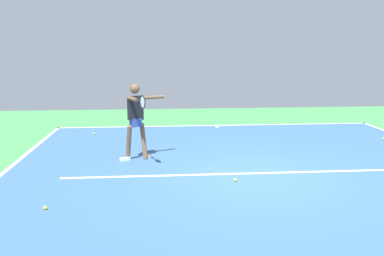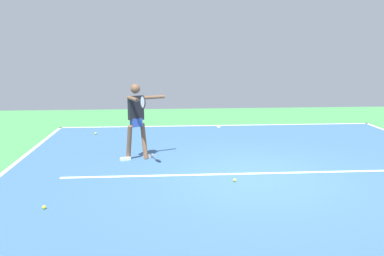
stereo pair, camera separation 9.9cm
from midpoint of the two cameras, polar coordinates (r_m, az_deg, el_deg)
name	(u,v)px [view 1 (the left image)]	position (r m, az deg, el deg)	size (l,w,h in m)	color
ground_plane	(257,178)	(8.66, 8.55, -6.79)	(20.04, 20.04, 0.00)	#428E4C
court_surface	(257,178)	(8.66, 8.55, -6.78)	(10.70, 11.91, 0.00)	#38608E
court_line_baseline_near	(216,125)	(14.30, 3.10, 0.36)	(10.70, 0.10, 0.01)	white
court_line_service	(253,173)	(8.95, 8.08, -6.16)	(8.03, 0.10, 0.01)	white
court_line_centre_mark	(217,126)	(14.11, 3.22, 0.22)	(0.10, 0.30, 0.01)	white
tennis_player	(136,116)	(9.83, -7.92, 1.62)	(1.08, 1.37, 1.81)	brown
tennis_ball_near_player	(235,180)	(8.37, 5.61, -7.12)	(0.07, 0.07, 0.07)	#C6E53D
tennis_ball_by_sideline	(94,134)	(13.11, -13.48, -0.76)	(0.07, 0.07, 0.07)	yellow
tennis_ball_by_baseline	(384,138)	(13.27, 24.59, -1.32)	(0.07, 0.07, 0.07)	#C6E53D
tennis_ball_near_service_line	(45,208)	(7.37, -19.84, -10.26)	(0.07, 0.07, 0.07)	yellow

